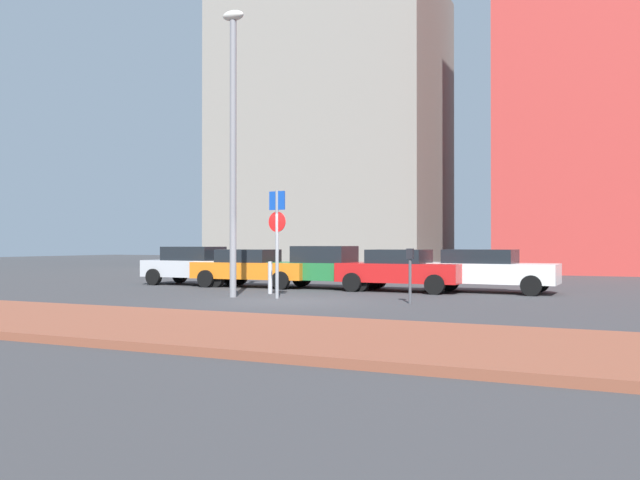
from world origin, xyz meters
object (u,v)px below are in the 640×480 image
(parking_meter, at_px, (410,268))
(parking_sign_post, at_px, (277,230))
(parked_car_red, at_px, (401,270))
(parked_car_orange, at_px, (253,267))
(parked_car_white, at_px, (486,270))
(traffic_bollard_near, at_px, (234,279))
(parked_car_silver, at_px, (196,265))
(parked_car_green, at_px, (328,267))
(street_lamp, at_px, (233,132))
(traffic_bollard_mid, at_px, (270,278))

(parking_meter, bearing_deg, parking_sign_post, -179.71)
(parked_car_red, relative_size, parking_sign_post, 1.33)
(parked_car_orange, bearing_deg, parked_car_red, 0.46)
(parked_car_white, xyz_separation_m, parking_sign_post, (-5.22, -4.90, 1.26))
(parked_car_orange, relative_size, traffic_bollard_near, 4.81)
(parking_meter, xyz_separation_m, traffic_bollard_near, (-6.27, 1.20, -0.48))
(parked_car_orange, xyz_separation_m, parking_sign_post, (3.25, -4.19, 1.28))
(parked_car_silver, height_order, traffic_bollard_near, parked_car_silver)
(traffic_bollard_near, bearing_deg, parked_car_green, 59.69)
(parking_meter, distance_m, street_lamp, 6.79)
(street_lamp, bearing_deg, parked_car_orange, 112.86)
(parked_car_orange, xyz_separation_m, street_lamp, (1.83, -4.33, 4.25))
(parked_car_green, bearing_deg, parked_car_orange, -173.60)
(parked_car_green, height_order, parked_car_white, parked_car_green)
(street_lamp, bearing_deg, parked_car_white, 37.16)
(parking_meter, relative_size, traffic_bollard_mid, 1.43)
(traffic_bollard_mid, bearing_deg, parked_car_red, 37.60)
(parked_car_green, bearing_deg, parked_car_silver, -177.89)
(parked_car_orange, bearing_deg, parking_sign_post, -52.17)
(parked_car_silver, distance_m, parking_meter, 10.80)
(parked_car_orange, bearing_deg, parking_meter, -29.76)
(traffic_bollard_mid, bearing_deg, parking_sign_post, -55.19)
(parked_car_green, relative_size, traffic_bollard_mid, 4.33)
(parked_car_white, bearing_deg, parked_car_silver, -176.98)
(parked_car_silver, distance_m, parked_car_red, 8.36)
(parked_car_silver, distance_m, parked_car_white, 11.11)
(parking_meter, relative_size, traffic_bollard_near, 1.56)
(parked_car_green, xyz_separation_m, parked_car_red, (2.80, -0.28, -0.04))
(parking_meter, bearing_deg, parked_car_silver, 156.58)
(parked_car_silver, bearing_deg, street_lamp, -45.04)
(parked_car_red, xyz_separation_m, parking_sign_post, (-2.49, -4.24, 1.27))
(parked_car_orange, height_order, street_lamp, street_lamp)
(parked_car_silver, distance_m, street_lamp, 7.57)
(parked_car_silver, relative_size, street_lamp, 0.49)
(parking_sign_post, distance_m, street_lamp, 3.30)
(parked_car_silver, relative_size, parking_sign_post, 1.34)
(parked_car_white, relative_size, parking_meter, 3.04)
(parking_sign_post, height_order, traffic_bollard_near, parking_sign_post)
(parked_car_white, relative_size, parking_sign_post, 1.41)
(parked_car_orange, xyz_separation_m, traffic_bollard_mid, (2.20, -2.68, -0.21))
(street_lamp, bearing_deg, parking_sign_post, 5.57)
(traffic_bollard_mid, bearing_deg, parked_car_orange, 129.43)
(parked_car_white, bearing_deg, parked_car_orange, -175.20)
(parked_car_silver, xyz_separation_m, parked_car_green, (5.57, 0.21, -0.00))
(parked_car_green, xyz_separation_m, parking_meter, (4.34, -4.50, 0.18))
(traffic_bollard_near, bearing_deg, parked_car_silver, 139.65)
(parked_car_silver, xyz_separation_m, parking_sign_post, (5.88, -4.31, 1.23))
(parked_car_orange, height_order, parked_car_green, parked_car_green)
(parked_car_silver, relative_size, parked_car_orange, 0.93)
(traffic_bollard_near, bearing_deg, parked_car_red, 32.54)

